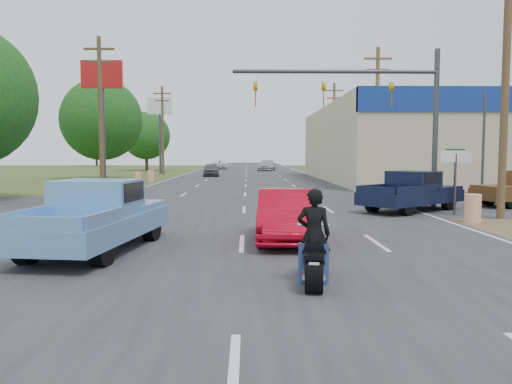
{
  "coord_description": "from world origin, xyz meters",
  "views": [
    {
      "loc": [
        0.16,
        -5.14,
        2.4
      ],
      "look_at": [
        0.4,
        9.2,
        1.3
      ],
      "focal_mm": 35.0,
      "sensor_mm": 36.0,
      "label": 1
    }
  ],
  "objects_px": {
    "red_convertible": "(286,216)",
    "distant_car_grey": "(211,170)",
    "distant_car_white": "(220,165)",
    "blue_pickup": "(98,215)",
    "rider": "(314,240)",
    "navy_pickup": "(413,191)",
    "distant_car_silver": "(267,165)",
    "motorcycle": "(314,261)"
  },
  "relations": [
    {
      "from": "red_convertible",
      "to": "distant_car_grey",
      "type": "bearing_deg",
      "value": 100.31
    },
    {
      "from": "distant_car_white",
      "to": "blue_pickup",
      "type": "bearing_deg",
      "value": 89.91
    },
    {
      "from": "rider",
      "to": "navy_pickup",
      "type": "xyz_separation_m",
      "value": [
        5.73,
        11.71,
        0.01
      ]
    },
    {
      "from": "rider",
      "to": "distant_car_silver",
      "type": "distance_m",
      "value": 61.68
    },
    {
      "from": "navy_pickup",
      "to": "distant_car_silver",
      "type": "relative_size",
      "value": 0.99
    },
    {
      "from": "blue_pickup",
      "to": "distant_car_grey",
      "type": "relative_size",
      "value": 1.33
    },
    {
      "from": "navy_pickup",
      "to": "distant_car_grey",
      "type": "bearing_deg",
      "value": 159.51
    },
    {
      "from": "red_convertible",
      "to": "distant_car_grey",
      "type": "xyz_separation_m",
      "value": [
        -4.93,
        39.71,
        0.01
      ]
    },
    {
      "from": "distant_car_grey",
      "to": "navy_pickup",
      "type": "bearing_deg",
      "value": -74.99
    },
    {
      "from": "red_convertible",
      "to": "navy_pickup",
      "type": "height_order",
      "value": "navy_pickup"
    },
    {
      "from": "rider",
      "to": "blue_pickup",
      "type": "distance_m",
      "value": 5.95
    },
    {
      "from": "blue_pickup",
      "to": "distant_car_silver",
      "type": "height_order",
      "value": "blue_pickup"
    },
    {
      "from": "blue_pickup",
      "to": "distant_car_grey",
      "type": "height_order",
      "value": "blue_pickup"
    },
    {
      "from": "motorcycle",
      "to": "distant_car_grey",
      "type": "distance_m",
      "value": 44.65
    },
    {
      "from": "blue_pickup",
      "to": "rider",
      "type": "bearing_deg",
      "value": -26.32
    },
    {
      "from": "rider",
      "to": "blue_pickup",
      "type": "relative_size",
      "value": 0.3
    },
    {
      "from": "rider",
      "to": "distant_car_silver",
      "type": "relative_size",
      "value": 0.32
    },
    {
      "from": "distant_car_grey",
      "to": "distant_car_white",
      "type": "distance_m",
      "value": 24.84
    },
    {
      "from": "rider",
      "to": "distant_car_silver",
      "type": "bearing_deg",
      "value": -84.37
    },
    {
      "from": "distant_car_silver",
      "to": "rider",
      "type": "bearing_deg",
      "value": -81.94
    },
    {
      "from": "motorcycle",
      "to": "distant_car_white",
      "type": "height_order",
      "value": "distant_car_white"
    },
    {
      "from": "distant_car_silver",
      "to": "motorcycle",
      "type": "bearing_deg",
      "value": -81.94
    },
    {
      "from": "red_convertible",
      "to": "distant_car_silver",
      "type": "xyz_separation_m",
      "value": [
        1.66,
        57.06,
        0.06
      ]
    },
    {
      "from": "rider",
      "to": "distant_car_grey",
      "type": "height_order",
      "value": "rider"
    },
    {
      "from": "blue_pickup",
      "to": "navy_pickup",
      "type": "distance_m",
      "value": 13.53
    },
    {
      "from": "navy_pickup",
      "to": "distant_car_grey",
      "type": "distance_m",
      "value": 34.35
    },
    {
      "from": "blue_pickup",
      "to": "distant_car_silver",
      "type": "relative_size",
      "value": 1.05
    },
    {
      "from": "rider",
      "to": "distant_car_silver",
      "type": "xyz_separation_m",
      "value": [
        1.49,
        61.66,
        -0.08
      ]
    },
    {
      "from": "motorcycle",
      "to": "red_convertible",
      "type": "bearing_deg",
      "value": 98.98
    },
    {
      "from": "red_convertible",
      "to": "motorcycle",
      "type": "distance_m",
      "value": 4.65
    },
    {
      "from": "distant_car_white",
      "to": "distant_car_silver",
      "type": "bearing_deg",
      "value": 132.63
    },
    {
      "from": "navy_pickup",
      "to": "rider",
      "type": "bearing_deg",
      "value": -64.95
    },
    {
      "from": "rider",
      "to": "distant_car_white",
      "type": "xyz_separation_m",
      "value": [
        -5.56,
        69.15,
        -0.14
      ]
    },
    {
      "from": "distant_car_white",
      "to": "red_convertible",
      "type": "bearing_deg",
      "value": 94.13
    },
    {
      "from": "motorcycle",
      "to": "distant_car_white",
      "type": "xyz_separation_m",
      "value": [
        -5.55,
        69.2,
        0.24
      ]
    },
    {
      "from": "red_convertible",
      "to": "navy_pickup",
      "type": "xyz_separation_m",
      "value": [
        5.9,
        7.11,
        0.15
      ]
    },
    {
      "from": "red_convertible",
      "to": "rider",
      "type": "relative_size",
      "value": 2.54
    },
    {
      "from": "red_convertible",
      "to": "distant_car_white",
      "type": "distance_m",
      "value": 64.78
    },
    {
      "from": "blue_pickup",
      "to": "distant_car_silver",
      "type": "distance_m",
      "value": 58.66
    },
    {
      "from": "motorcycle",
      "to": "navy_pickup",
      "type": "distance_m",
      "value": 13.09
    },
    {
      "from": "motorcycle",
      "to": "rider",
      "type": "bearing_deg",
      "value": 90.0
    },
    {
      "from": "blue_pickup",
      "to": "distant_car_white",
      "type": "xyz_separation_m",
      "value": [
        -0.64,
        65.8,
        -0.19
      ]
    }
  ]
}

